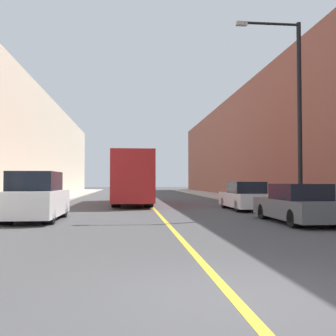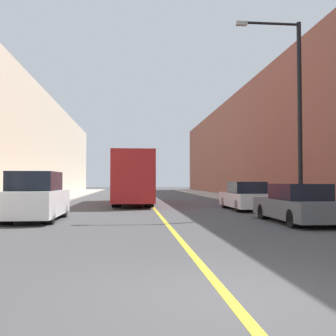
{
  "view_description": "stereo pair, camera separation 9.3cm",
  "coord_description": "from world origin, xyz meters",
  "px_view_note": "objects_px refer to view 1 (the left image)",
  "views": [
    {
      "loc": [
        -1.37,
        -5.12,
        1.54
      ],
      "look_at": [
        0.43,
        13.18,
        2.16
      ],
      "focal_mm": 42.0,
      "sensor_mm": 36.0,
      "label": 1
    },
    {
      "loc": [
        -1.28,
        -5.13,
        1.54
      ],
      "look_at": [
        0.43,
        13.18,
        2.16
      ],
      "focal_mm": 42.0,
      "sensor_mm": 36.0,
      "label": 2
    }
  ],
  "objects_px": {
    "car_right_near": "(298,205)",
    "car_right_mid": "(245,197)",
    "street_lamp_right": "(294,104)",
    "parked_suv_left": "(36,198)",
    "bus": "(132,178)"
  },
  "relations": [
    {
      "from": "car_right_near",
      "to": "car_right_mid",
      "type": "xyz_separation_m",
      "value": [
        0.01,
        6.62,
        0.03
      ]
    },
    {
      "from": "car_right_mid",
      "to": "street_lamp_right",
      "type": "xyz_separation_m",
      "value": [
        1.27,
        -3.47,
        4.39
      ]
    },
    {
      "from": "car_right_near",
      "to": "street_lamp_right",
      "type": "xyz_separation_m",
      "value": [
        1.28,
        3.14,
        4.42
      ]
    },
    {
      "from": "parked_suv_left",
      "to": "car_right_mid",
      "type": "xyz_separation_m",
      "value": [
        9.81,
        4.89,
        -0.2
      ]
    },
    {
      "from": "bus",
      "to": "car_right_near",
      "type": "relative_size",
      "value": 2.28
    },
    {
      "from": "bus",
      "to": "car_right_mid",
      "type": "bearing_deg",
      "value": -45.22
    },
    {
      "from": "car_right_near",
      "to": "car_right_mid",
      "type": "bearing_deg",
      "value": 89.92
    },
    {
      "from": "car_right_mid",
      "to": "street_lamp_right",
      "type": "distance_m",
      "value": 5.74
    },
    {
      "from": "car_right_mid",
      "to": "bus",
      "type": "bearing_deg",
      "value": 134.78
    },
    {
      "from": "parked_suv_left",
      "to": "car_right_near",
      "type": "xyz_separation_m",
      "value": [
        9.8,
        -1.73,
        -0.22
      ]
    },
    {
      "from": "parked_suv_left",
      "to": "street_lamp_right",
      "type": "height_order",
      "value": "street_lamp_right"
    },
    {
      "from": "bus",
      "to": "car_right_mid",
      "type": "height_order",
      "value": "bus"
    },
    {
      "from": "car_right_near",
      "to": "street_lamp_right",
      "type": "bearing_deg",
      "value": 67.85
    },
    {
      "from": "car_right_near",
      "to": "street_lamp_right",
      "type": "distance_m",
      "value": 5.57
    },
    {
      "from": "car_right_near",
      "to": "street_lamp_right",
      "type": "relative_size",
      "value": 0.55
    }
  ]
}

